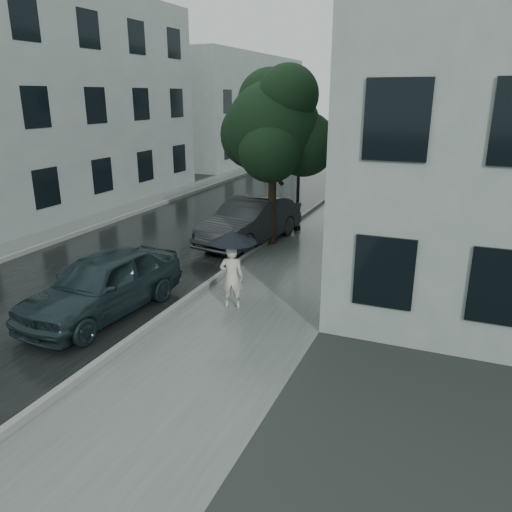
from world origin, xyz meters
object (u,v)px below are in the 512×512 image
at_px(pedestrian, 232,277).
at_px(car_far, 250,221).
at_px(street_tree, 274,127).
at_px(lamp_post, 295,161).
at_px(car_near, 103,284).

distance_m(pedestrian, car_far, 5.77).
bearing_deg(street_tree, car_far, -162.61).
bearing_deg(car_far, lamp_post, 78.24).
height_order(car_near, car_far, car_far).
xyz_separation_m(street_tree, lamp_post, (0.10, 2.03, -1.33)).
height_order(street_tree, car_near, street_tree).
relative_size(pedestrian, car_far, 0.33).
height_order(street_tree, car_far, street_tree).
xyz_separation_m(pedestrian, street_tree, (-1.05, 5.72, 3.20)).
relative_size(pedestrian, car_near, 0.36).
bearing_deg(pedestrian, lamp_post, -101.01).
bearing_deg(street_tree, car_near, -102.77).
xyz_separation_m(street_tree, car_far, (-0.78, -0.24, -3.21)).
relative_size(lamp_post, car_near, 1.04).
bearing_deg(lamp_post, car_far, -101.60).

